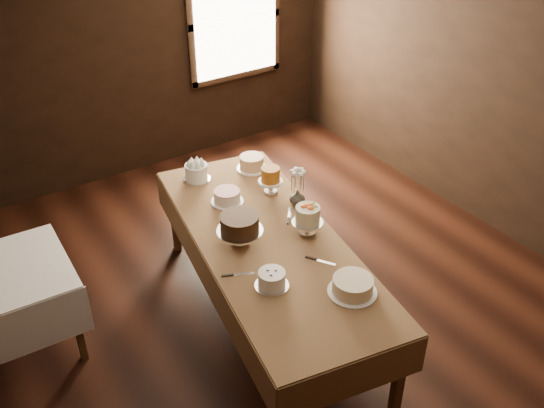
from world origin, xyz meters
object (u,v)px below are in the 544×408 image
Objects in this scene: cake_server_e at (244,274)px; display_table at (268,246)px; cake_speckled at (252,163)px; cake_server_c at (240,217)px; cake_flowers at (307,222)px; cake_cream at (353,286)px; flower_vase at (297,198)px; side_table at (6,282)px; cake_chocolate at (240,230)px; cake_server_b at (326,262)px; cake_server_d at (290,213)px; cake_swirl at (272,280)px; cake_meringue at (197,173)px; cake_caramel at (271,181)px; cake_lattice at (227,197)px.

display_table is at bearing 58.91° from cake_server_e.
cake_server_c is at bearing -128.80° from cake_speckled.
cake_flowers is 0.77m from cake_cream.
side_table is at bearing 166.84° from flower_vase.
cake_server_b is (0.40, -0.57, -0.11)m from cake_chocolate.
cake_cream is 1.68× the size of cake_server_c.
cake_cream is at bearing -24.01° from cake_server_e.
cake_server_d is at bearing 12.47° from cake_chocolate.
cake_speckled reaches higher than cake_server_c.
flower_vase reaches higher than cake_server_d.
cake_speckled is at bearing 80.86° from cake_flowers.
side_table is at bearing 114.46° from cake_server_d.
cake_swirl is 1.09m from flower_vase.
cake_cream is 1.18m from flower_vase.
cake_server_d is at bearing -99.32° from cake_speckled.
cake_server_d is at bearing 78.93° from cake_cream.
cake_meringue reaches higher than cake_server_d.
cake_server_b is at bearing -105.44° from cake_flowers.
cake_caramel reaches higher than cake_server_c.
cake_chocolate is 0.54m from cake_flowers.
cake_server_c is at bearing -13.67° from side_table.
cake_flowers is (0.31, -0.10, 0.18)m from display_table.
cake_lattice is at bearing -20.25° from cake_server_c.
cake_flowers is at bearing -99.14° from cake_speckled.
cake_cream reaches higher than cake_server_d.
flower_vase is at bearing -37.16° from cake_lattice.
cake_cream is 1.25m from cake_server_c.
display_table is 0.53m from cake_server_b.
cake_server_c is at bearing 161.63° from cake_server_b.
cake_cream is at bearing -84.75° from cake_meringue.
cake_server_e is at bearing -112.96° from cake_lattice.
flower_vase is at bearing -58.45° from cake_meringue.
cake_server_c is at bearing 97.84° from cake_cream.
cake_server_c is (1.81, -0.44, 0.16)m from side_table.
cake_flowers reaches higher than cake_meringue.
cake_server_c and cake_server_e have the same top height.
display_table is 10.52× the size of cake_flowers.
cake_meringue is at bearing 155.50° from cake_server_b.
cake_server_e is at bearing -36.82° from side_table.
cake_caramel is at bearing -79.47° from cake_server_c.
cake_server_b is (2.03, -1.31, 0.16)m from side_table.
flower_vase is (0.48, 0.28, 0.13)m from display_table.
side_table is 2.34m from cake_flowers.
cake_swirl is at bearing -120.53° from display_table.
cake_server_c is (0.26, 0.87, -0.06)m from cake_swirl.
cake_swirl is at bearing -104.40° from cake_lattice.
cake_caramel is at bearing 56.93° from cake_swirl.
cake_speckled is at bearing 53.58° from cake_chocolate.
side_table is at bearing 155.54° from cake_chocolate.
display_table is 0.57m from flower_vase.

